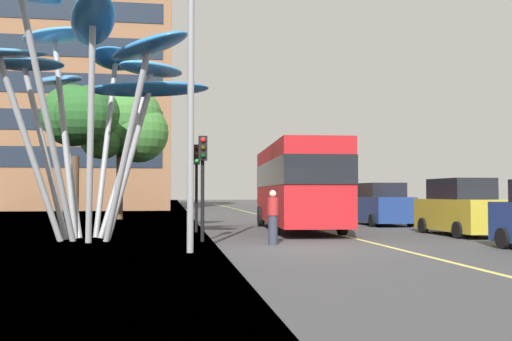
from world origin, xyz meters
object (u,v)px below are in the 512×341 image
(leaf_sculpture, at_px, (89,66))
(street_lamp, at_px, (204,52))
(traffic_light_kerb_far, at_px, (197,169))
(car_parked_far, at_px, (381,205))
(car_parked_mid, at_px, (461,209))
(red_bus, at_px, (297,182))
(traffic_light_kerb_near, at_px, (203,165))
(pedestrian, at_px, (273,217))

(leaf_sculpture, xyz_separation_m, street_lamp, (3.73, -5.02, -0.63))
(traffic_light_kerb_far, distance_m, car_parked_far, 10.22)
(car_parked_mid, distance_m, car_parked_far, 7.04)
(red_bus, xyz_separation_m, car_parked_mid, (5.45, -3.77, -1.08))
(red_bus, height_order, traffic_light_kerb_near, red_bus)
(traffic_light_kerb_near, distance_m, pedestrian, 3.02)
(street_lamp, bearing_deg, pedestrian, 40.89)
(red_bus, distance_m, traffic_light_kerb_near, 6.78)
(red_bus, relative_size, traffic_light_kerb_far, 2.91)
(red_bus, height_order, leaf_sculpture, leaf_sculpture)
(leaf_sculpture, distance_m, traffic_light_kerb_near, 5.50)
(red_bus, distance_m, street_lamp, 10.22)
(red_bus, bearing_deg, pedestrian, -108.78)
(traffic_light_kerb_near, bearing_deg, traffic_light_kerb_far, 90.03)
(traffic_light_kerb_far, distance_m, car_parked_mid, 10.38)
(street_lamp, bearing_deg, red_bus, 62.33)
(traffic_light_kerb_near, height_order, car_parked_far, traffic_light_kerb_near)
(leaf_sculpture, xyz_separation_m, pedestrian, (5.96, -3.09, -5.19))
(traffic_light_kerb_far, xyz_separation_m, pedestrian, (2.08, -5.96, -1.74))
(traffic_light_kerb_near, height_order, car_parked_mid, traffic_light_kerb_near)
(red_bus, distance_m, leaf_sculpture, 9.77)
(car_parked_mid, bearing_deg, street_lamp, -154.30)
(red_bus, xyz_separation_m, leaf_sculpture, (-8.21, -3.53, 3.96))
(red_bus, height_order, traffic_light_kerb_far, red_bus)
(leaf_sculpture, distance_m, street_lamp, 6.29)
(leaf_sculpture, height_order, car_parked_mid, leaf_sculpture)
(red_bus, height_order, car_parked_far, red_bus)
(traffic_light_kerb_far, height_order, car_parked_far, traffic_light_kerb_far)
(leaf_sculpture, relative_size, street_lamp, 1.11)
(car_parked_far, distance_m, street_lamp, 15.77)
(red_bus, distance_m, car_parked_mid, 6.72)
(traffic_light_kerb_far, bearing_deg, leaf_sculpture, -143.54)
(street_lamp, distance_m, pedestrian, 5.44)
(leaf_sculpture, bearing_deg, car_parked_far, 27.21)
(leaf_sculpture, xyz_separation_m, car_parked_mid, (13.66, -0.24, -5.04))
(traffic_light_kerb_near, xyz_separation_m, car_parked_mid, (9.78, 1.43, -1.51))
(car_parked_far, height_order, pedestrian, car_parked_far)
(traffic_light_kerb_near, distance_m, street_lamp, 4.43)
(car_parked_far, bearing_deg, traffic_light_kerb_near, -137.74)
(car_parked_far, bearing_deg, car_parked_mid, -86.18)
(pedestrian, bearing_deg, leaf_sculpture, 152.61)
(street_lamp, bearing_deg, car_parked_far, 51.28)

